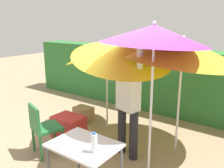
# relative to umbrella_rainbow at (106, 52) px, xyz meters

# --- Properties ---
(ground_plane) EXTENTS (24.00, 24.00, 0.00)m
(ground_plane) POSITION_rel_umbrella_rainbow_xyz_m (0.42, -0.66, -1.62)
(ground_plane) COLOR #9E8466
(hedge_row) EXTENTS (8.00, 0.70, 1.56)m
(hedge_row) POSITION_rel_umbrella_rainbow_xyz_m (0.42, 1.67, -0.84)
(hedge_row) COLOR #2D7033
(hedge_row) RESTS_ON ground_plane
(umbrella_rainbow) EXTENTS (1.69, 1.66, 1.98)m
(umbrella_rainbow) POSITION_rel_umbrella_rainbow_xyz_m (0.00, 0.00, 0.00)
(umbrella_rainbow) COLOR silver
(umbrella_rainbow) RESTS_ON ground_plane
(umbrella_orange) EXTENTS (2.00, 1.98, 2.06)m
(umbrella_orange) POSITION_rel_umbrella_rainbow_xyz_m (1.54, 0.02, 0.14)
(umbrella_orange) COLOR silver
(umbrella_orange) RESTS_ON ground_plane
(umbrella_yellow) EXTENTS (1.46, 1.46, 2.21)m
(umbrella_yellow) POSITION_rel_umbrella_rainbow_xyz_m (1.44, -0.84, 0.40)
(umbrella_yellow) COLOR silver
(umbrella_yellow) RESTS_ON ground_plane
(umbrella_navy) EXTENTS (1.76, 1.71, 2.19)m
(umbrella_navy) POSITION_rel_umbrella_rainbow_xyz_m (0.70, -0.46, 0.12)
(umbrella_navy) COLOR silver
(umbrella_navy) RESTS_ON ground_plane
(person_vendor) EXTENTS (0.55, 0.30, 1.88)m
(person_vendor) POSITION_rel_umbrella_rainbow_xyz_m (0.95, -0.66, -0.69)
(person_vendor) COLOR black
(person_vendor) RESTS_ON ground_plane
(chair_plastic) EXTENTS (0.56, 0.56, 0.89)m
(chair_plastic) POSITION_rel_umbrella_rainbow_xyz_m (-0.21, -1.46, -1.11)
(chair_plastic) COLOR #236633
(chair_plastic) RESTS_ON ground_plane
(cooler_box) EXTENTS (0.58, 0.43, 0.43)m
(cooler_box) POSITION_rel_umbrella_rainbow_xyz_m (-0.31, -0.78, -1.41)
(cooler_box) COLOR red
(cooler_box) RESTS_ON ground_plane
(crate_cardboard) EXTENTS (0.41, 0.31, 0.33)m
(crate_cardboard) POSITION_rel_umbrella_rainbow_xyz_m (-0.63, -0.02, -1.46)
(crate_cardboard) COLOR #9E7A4C
(crate_cardboard) RESTS_ON ground_plane
(folding_table) EXTENTS (0.80, 0.60, 0.78)m
(folding_table) POSITION_rel_umbrella_rainbow_xyz_m (1.09, -1.86, -0.94)
(folding_table) COLOR #4C4C51
(folding_table) RESTS_ON ground_plane
(bottle_water) EXTENTS (0.07, 0.07, 0.24)m
(bottle_water) POSITION_rel_umbrella_rainbow_xyz_m (1.31, -1.93, -0.73)
(bottle_water) COLOR silver
(bottle_water) RESTS_ON folding_table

